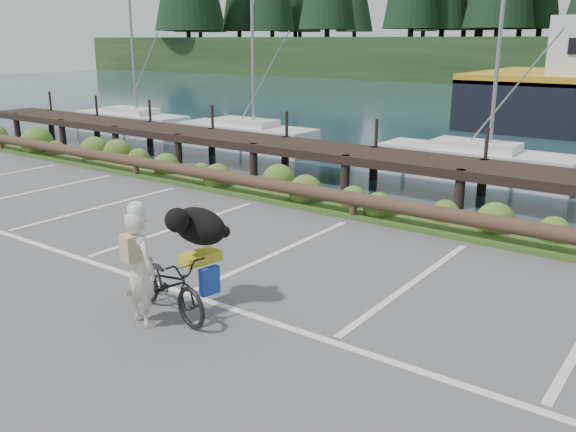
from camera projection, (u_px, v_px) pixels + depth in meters
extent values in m
plane|color=#4D4D4F|center=(205.00, 286.00, 9.60)|extent=(72.00, 72.00, 0.00)
cube|color=#3D5B21|center=(369.00, 210.00, 13.69)|extent=(34.00, 1.60, 0.10)
imported|color=black|center=(168.00, 284.00, 8.48)|extent=(1.83, 0.93, 0.92)
imported|color=beige|center=(140.00, 269.00, 8.12)|extent=(0.64, 0.48, 1.59)
ellipsoid|color=black|center=(199.00, 226.00, 8.64)|extent=(0.62, 1.00, 0.54)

